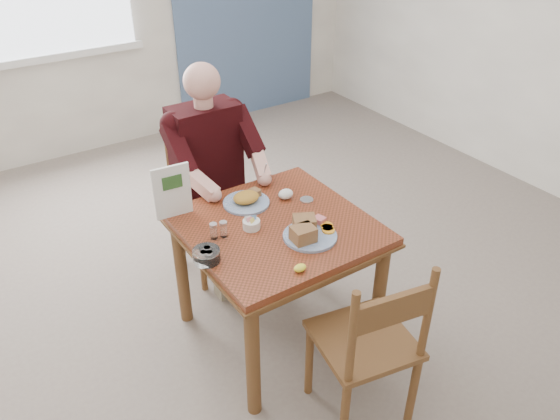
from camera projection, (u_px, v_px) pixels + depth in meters
floor at (277, 331)px, 3.17m from camera, size 6.00×6.00×0.00m
lemon_wedge at (300, 268)px, 2.44m from camera, size 0.06×0.04×0.03m
napkin at (286, 194)px, 2.97m from camera, size 0.11×0.10×0.05m
metal_dish at (307, 200)px, 2.96m from camera, size 0.10×0.10×0.01m
table at (277, 242)px, 2.83m from camera, size 0.92×0.92×0.75m
chair_far at (209, 201)px, 3.48m from camera, size 0.42×0.42×0.95m
chair_near at (369, 345)px, 2.44m from camera, size 0.49×0.49×0.95m
diner at (212, 160)px, 3.24m from camera, size 0.53×0.56×1.39m
near_plate at (307, 231)px, 2.66m from camera, size 0.32×0.32×0.09m
far_plate at (247, 199)px, 2.93m from camera, size 0.29×0.29×0.07m
caddy at (251, 224)px, 2.73m from camera, size 0.10×0.10×0.07m
shakers at (219, 230)px, 2.65m from camera, size 0.09×0.06×0.08m
creamer at (206, 255)px, 2.50m from camera, size 0.16×0.16×0.06m
menu at (172, 191)px, 2.76m from camera, size 0.20×0.03×0.29m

